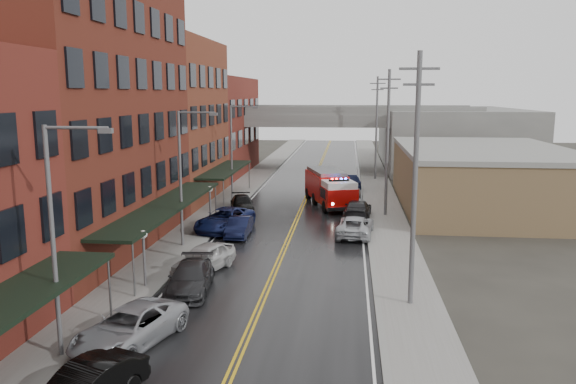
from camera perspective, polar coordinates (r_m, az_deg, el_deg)
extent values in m
cube|color=black|center=(42.63, 0.52, -3.70)|extent=(11.00, 160.00, 0.02)
cube|color=slate|center=(43.93, -9.01, -3.32)|extent=(3.00, 160.00, 0.15)
cube|color=slate|center=(42.52, 10.38, -3.81)|extent=(3.00, 160.00, 0.15)
cube|color=gray|center=(43.53, -6.91, -3.39)|extent=(0.30, 160.00, 0.15)
cube|color=gray|center=(42.43, 8.15, -3.77)|extent=(0.30, 160.00, 0.15)
cube|color=#5B1F18|center=(38.42, -20.93, 7.70)|extent=(9.00, 20.00, 18.00)
cube|color=brown|center=(54.63, -12.44, 7.04)|extent=(9.00, 15.00, 15.00)
cube|color=maroon|center=(71.49, -7.90, 6.63)|extent=(9.00, 20.00, 12.00)
cube|color=brown|center=(53.10, 19.12, 1.22)|extent=(14.00, 22.00, 5.00)
cube|color=slate|center=(82.60, 16.00, 5.39)|extent=(18.00, 30.00, 8.00)
cylinder|color=slate|center=(26.55, -17.66, -9.42)|extent=(0.10, 0.10, 3.00)
cube|color=black|center=(36.83, -12.29, -1.36)|extent=(2.60, 18.00, 0.18)
cylinder|color=slate|center=(28.99, -15.42, -7.66)|extent=(0.10, 0.10, 3.00)
cylinder|color=slate|center=(44.91, -7.35, -1.13)|extent=(0.10, 0.10, 3.00)
cube|color=black|center=(53.48, -6.35, 2.31)|extent=(2.60, 13.00, 0.18)
cylinder|color=slate|center=(47.58, -6.57, -0.48)|extent=(0.10, 0.10, 3.00)
cylinder|color=slate|center=(59.38, -3.96, 1.66)|extent=(0.10, 0.10, 3.00)
cylinder|color=#59595B|center=(30.46, -14.38, -6.94)|extent=(0.14, 0.14, 2.80)
sphere|color=silver|center=(30.06, -14.51, -4.21)|extent=(0.44, 0.44, 0.44)
cylinder|color=#59595B|center=(43.42, -7.91, -1.66)|extent=(0.14, 0.14, 2.80)
sphere|color=silver|center=(43.14, -7.96, 0.29)|extent=(0.44, 0.44, 0.44)
cylinder|color=#59595B|center=(22.81, -22.75, -5.05)|extent=(0.18, 0.18, 9.00)
cylinder|color=#59595B|center=(21.57, -20.73, 6.12)|extent=(2.40, 0.12, 0.12)
cube|color=#59595B|center=(21.10, -18.04, 5.93)|extent=(0.50, 0.22, 0.18)
cylinder|color=#59595B|center=(37.29, -10.87, 1.17)|extent=(0.18, 0.18, 9.00)
cylinder|color=#59595B|center=(36.55, -9.28, 7.98)|extent=(2.40, 0.12, 0.12)
cube|color=#59595B|center=(36.27, -7.59, 7.85)|extent=(0.50, 0.22, 0.18)
cylinder|color=#59595B|center=(52.66, -5.76, 3.85)|extent=(0.18, 0.18, 9.00)
cylinder|color=#59595B|center=(52.14, -4.54, 8.65)|extent=(2.40, 0.12, 0.12)
cube|color=#59595B|center=(51.94, -3.33, 8.55)|extent=(0.50, 0.22, 0.18)
cylinder|color=#59595B|center=(26.70, 12.76, 0.89)|extent=(0.24, 0.24, 12.00)
cube|color=#59595B|center=(26.40, 13.21, 12.10)|extent=(1.80, 0.12, 0.12)
cube|color=#59595B|center=(26.38, 13.15, 10.58)|extent=(1.40, 0.12, 0.12)
cylinder|color=#59595B|center=(46.48, 10.06, 4.79)|extent=(0.24, 0.24, 12.00)
cube|color=#59595B|center=(46.31, 10.26, 11.20)|extent=(1.80, 0.12, 0.12)
cube|color=#59595B|center=(46.30, 10.24, 10.34)|extent=(1.40, 0.12, 0.12)
cylinder|color=#59595B|center=(66.40, 8.97, 6.35)|extent=(0.24, 0.24, 12.00)
cube|color=#59595B|center=(66.28, 9.10, 10.84)|extent=(1.80, 0.12, 0.12)
cube|color=#59595B|center=(66.27, 9.08, 10.23)|extent=(1.40, 0.12, 0.12)
cube|color=slate|center=(73.40, 3.07, 7.38)|extent=(40.00, 10.00, 1.50)
cube|color=slate|center=(75.09, -5.39, 4.54)|extent=(1.60, 8.00, 6.00)
cube|color=slate|center=(73.86, 11.62, 4.29)|extent=(1.60, 8.00, 6.00)
cube|color=#B10A08|center=(52.23, 3.90, 0.70)|extent=(4.35, 6.49, 2.27)
cube|color=#B10A08|center=(48.27, 5.17, -0.48)|extent=(3.42, 3.49, 1.62)
cube|color=silver|center=(48.09, 5.19, 0.79)|extent=(3.23, 3.24, 0.54)
cube|color=black|center=(48.42, 5.11, -0.06)|extent=(3.12, 2.46, 0.87)
cube|color=slate|center=(52.03, 3.92, 2.11)|extent=(3.96, 5.99, 0.32)
cube|color=black|center=(48.03, 5.20, 1.21)|extent=(1.74, 0.80, 0.15)
sphere|color=#FF0C0C|center=(47.86, 4.52, 1.29)|extent=(0.22, 0.22, 0.22)
sphere|color=#1933FF|center=(48.19, 5.88, 1.33)|extent=(0.22, 0.22, 0.22)
cylinder|color=black|center=(48.01, 3.83, -1.51)|extent=(1.15, 0.68, 1.08)
cylinder|color=black|center=(48.67, 6.54, -1.39)|extent=(1.15, 0.68, 1.08)
cylinder|color=black|center=(51.62, 2.76, -0.68)|extent=(1.15, 0.68, 1.08)
cylinder|color=black|center=(52.22, 5.30, -0.59)|extent=(1.15, 0.68, 1.08)
cylinder|color=black|center=(54.20, 2.08, -0.16)|extent=(1.15, 0.68, 1.08)
cylinder|color=black|center=(54.78, 4.51, -0.08)|extent=(1.15, 0.68, 1.08)
imported|color=gray|center=(24.25, -15.77, -13.08)|extent=(3.96, 5.99, 1.53)
imported|color=#232326|center=(29.60, -9.90, -8.62)|extent=(2.59, 5.26, 1.47)
imported|color=#B8B8B8|center=(32.70, -8.51, -6.65)|extent=(3.29, 5.06, 1.60)
imported|color=black|center=(40.30, -4.99, -3.55)|extent=(1.54, 4.22, 1.38)
imported|color=#141C4B|center=(42.08, -6.44, -2.81)|extent=(4.15, 6.41, 1.64)
imported|color=black|center=(48.51, -4.71, -1.22)|extent=(2.97, 5.06, 1.38)
imported|color=#ACAFB5|center=(40.51, 6.83, -3.46)|extent=(2.92, 5.46, 1.46)
imported|color=black|center=(46.10, 7.07, -1.77)|extent=(2.51, 5.38, 1.52)
imported|color=#BCBCBC|center=(53.81, 6.06, 0.02)|extent=(2.94, 5.14, 1.65)
imported|color=black|center=(59.73, 5.99, 1.02)|extent=(3.00, 5.28, 1.65)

